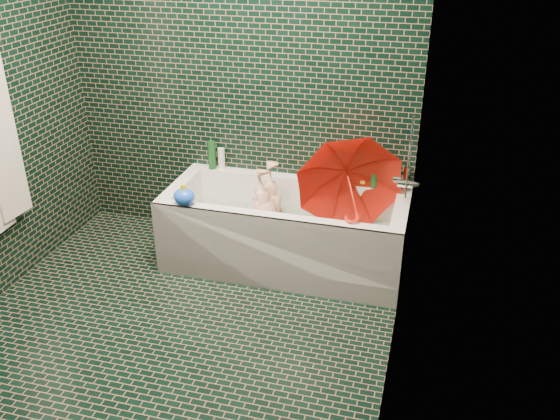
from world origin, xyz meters
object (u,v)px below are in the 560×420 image
(child, at_px, (270,224))
(umbrella, at_px, (352,194))
(bathtub, at_px, (285,238))
(rubber_duck, at_px, (363,180))
(bath_toy, at_px, (184,196))

(child, distance_m, umbrella, 0.66)
(bathtub, distance_m, umbrella, 0.62)
(bathtub, xyz_separation_m, rubber_duck, (0.50, 0.32, 0.38))
(child, distance_m, rubber_duck, 0.74)
(bathtub, relative_size, rubber_duck, 15.73)
(child, relative_size, rubber_duck, 8.17)
(rubber_duck, bearing_deg, bathtub, -153.99)
(rubber_duck, bearing_deg, child, -159.67)
(umbrella, xyz_separation_m, rubber_duck, (0.03, 0.32, -0.03))
(child, bearing_deg, bath_toy, -43.10)
(umbrella, bearing_deg, child, 163.41)
(umbrella, height_order, rubber_duck, umbrella)
(bath_toy, bearing_deg, umbrella, -2.58)
(bathtub, xyz_separation_m, child, (-0.11, 0.01, 0.10))
(bathtub, xyz_separation_m, umbrella, (0.47, 0.00, 0.41))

